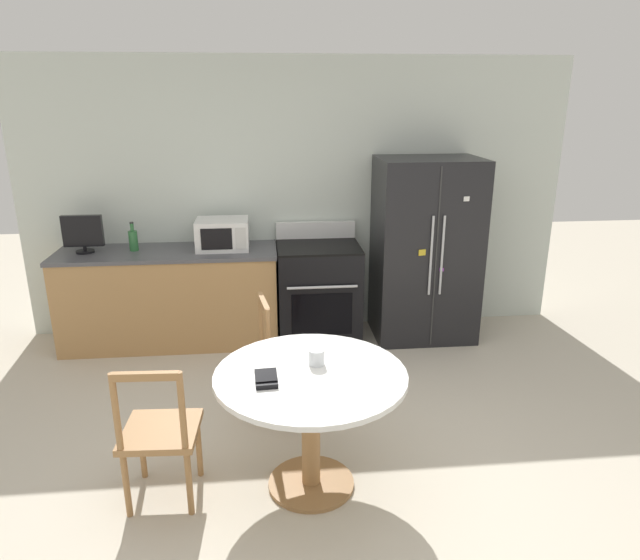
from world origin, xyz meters
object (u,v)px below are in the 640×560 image
refrigerator (425,250)px  dining_chair_far (287,359)px  dining_chair_left (160,433)px  countertop_tv (83,233)px  counter_bottle (133,240)px  wallet (266,380)px  oven_range (318,291)px  candle_glass (317,358)px  microwave (223,234)px

refrigerator → dining_chair_far: refrigerator is taller
dining_chair_left → countertop_tv: bearing=116.5°
refrigerator → counter_bottle: 2.70m
countertop_tv → wallet: countertop_tv is taller
oven_range → dining_chair_left: size_ratio=1.20×
refrigerator → countertop_tv: (-3.11, 0.06, 0.23)m
candle_glass → countertop_tv: bearing=131.5°
oven_range → countertop_tv: 2.19m
microwave → wallet: 2.40m
counter_bottle → candle_glass: size_ratio=2.77×
oven_range → wallet: size_ratio=8.03×
counter_bottle → dining_chair_far: counter_bottle is taller
microwave → wallet: size_ratio=3.51×
microwave → counter_bottle: bearing=179.3°
dining_chair_far → countertop_tv: bearing=-136.9°
countertop_tv → candle_glass: 2.86m
dining_chair_far → candle_glass: size_ratio=9.49×
countertop_tv → wallet: bearing=-55.8°
counter_bottle → wallet: (1.17, -2.37, -0.22)m
microwave → oven_range: bearing=-3.5°
wallet → dining_chair_far: bearing=81.1°
dining_chair_left → candle_glass: (0.90, 0.13, 0.36)m
refrigerator → counter_bottle: refrigerator is taller
microwave → countertop_tv: 1.23m
counter_bottle → dining_chair_far: size_ratio=0.29×
dining_chair_far → oven_range: bearing=156.6°
candle_glass → oven_range: bearing=84.1°
refrigerator → candle_glass: (-1.23, -2.07, -0.06)m
dining_chair_left → candle_glass: size_ratio=9.49×
refrigerator → wallet: 2.75m
countertop_tv → dining_chair_left: countertop_tv is taller
oven_range → countertop_tv: countertop_tv is taller
microwave → candle_glass: 2.26m
dining_chair_left → dining_chair_far: bearing=52.2°
counter_bottle → wallet: bearing=-63.8°
countertop_tv → candle_glass: (1.89, -2.13, -0.28)m
microwave → counter_bottle: microwave is taller
countertop_tv → dining_chair_left: size_ratio=0.39×
countertop_tv → dining_chair_far: 2.32m
oven_range → candle_glass: size_ratio=11.36×
microwave → countertop_tv: bearing=-179.1°
candle_glass → counter_bottle: bearing=124.1°
candle_glass → wallet: bearing=-144.4°
counter_bottle → oven_range: bearing=-2.2°
refrigerator → dining_chair_left: size_ratio=1.90×
dining_chair_left → wallet: bearing=-4.4°
microwave → dining_chair_far: microwave is taller
counter_bottle → wallet: size_ratio=1.96×
refrigerator → countertop_tv: size_ratio=4.91×
candle_glass → wallet: 0.36m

